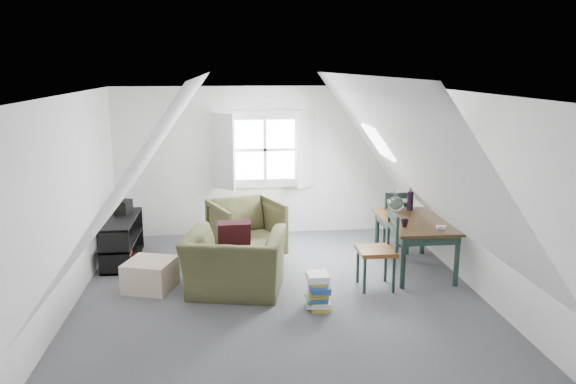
{
  "coord_description": "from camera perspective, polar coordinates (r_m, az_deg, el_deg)",
  "views": [
    {
      "loc": [
        -0.6,
        -6.58,
        2.83
      ],
      "look_at": [
        0.16,
        0.6,
        1.2
      ],
      "focal_mm": 35.0,
      "sensor_mm": 36.0,
      "label": 1
    }
  ],
  "objects": [
    {
      "name": "skylight",
      "position": [
        8.24,
        9.15,
        5.02
      ],
      "size": [
        0.35,
        0.75,
        0.47
      ],
      "primitive_type": "cube",
      "rotation": [
        0.0,
        0.95,
        0.0
      ],
      "color": "white",
      "rests_on": "slope_right"
    },
    {
      "name": "floor",
      "position": [
        7.19,
        -0.81,
        -10.44
      ],
      "size": [
        5.5,
        5.5,
        0.0
      ],
      "primitive_type": "plane",
      "color": "#505156",
      "rests_on": "ground"
    },
    {
      "name": "dining_chair_far",
      "position": [
        8.77,
        10.72,
        -2.8
      ],
      "size": [
        0.46,
        0.46,
        0.99
      ],
      "rotation": [
        0.0,
        0.0,
        3.02
      ],
      "color": "brown",
      "rests_on": "floor"
    },
    {
      "name": "wall_right",
      "position": [
        7.44,
        18.71,
        -0.2
      ],
      "size": [
        0.0,
        5.5,
        5.5
      ],
      "primitive_type": "plane",
      "rotation": [
        1.57,
        0.0,
        -1.57
      ],
      "color": "white",
      "rests_on": "ground"
    },
    {
      "name": "dormer_window",
      "position": [
        9.37,
        -2.34,
        4.28
      ],
      "size": [
        1.71,
        0.35,
        1.3
      ],
      "color": "white",
      "rests_on": "wall_back"
    },
    {
      "name": "electronics_box",
      "position": [
        8.77,
        -16.4,
        -1.53
      ],
      "size": [
        0.26,
        0.31,
        0.22
      ],
      "primitive_type": "cube",
      "rotation": [
        0.0,
        0.0,
        -0.24
      ],
      "color": "black",
      "rests_on": "media_shelf"
    },
    {
      "name": "paper_box",
      "position": [
        7.67,
        15.29,
        -3.48
      ],
      "size": [
        0.13,
        0.1,
        0.04
      ],
      "primitive_type": "cube",
      "rotation": [
        0.0,
        0.0,
        -0.19
      ],
      "color": "white",
      "rests_on": "dining_table"
    },
    {
      "name": "ceiling",
      "position": [
        6.61,
        -0.88,
        9.89
      ],
      "size": [
        5.5,
        5.5,
        0.0
      ],
      "primitive_type": "plane",
      "rotation": [
        3.14,
        0.0,
        0.0
      ],
      "color": "white",
      "rests_on": "wall_back"
    },
    {
      "name": "slope_left",
      "position": [
        6.73,
        -14.14,
        3.34
      ],
      "size": [
        3.19,
        5.5,
        4.48
      ],
      "primitive_type": "plane",
      "rotation": [
        0.0,
        2.19,
        0.0
      ],
      "color": "white",
      "rests_on": "wall_left"
    },
    {
      "name": "slope_right",
      "position": [
        7.0,
        11.91,
        3.81
      ],
      "size": [
        3.19,
        5.5,
        4.48
      ],
      "primitive_type": "plane",
      "rotation": [
        0.0,
        -2.19,
        0.0
      ],
      "color": "white",
      "rests_on": "wall_right"
    },
    {
      "name": "throw_pillow",
      "position": [
        7.22,
        -5.49,
        -4.46
      ],
      "size": [
        0.43,
        0.26,
        0.43
      ],
      "primitive_type": "cube",
      "rotation": [
        0.31,
        0.0,
        0.04
      ],
      "color": "#3A0F18",
      "rests_on": "armchair_near"
    },
    {
      "name": "ottoman",
      "position": [
        7.53,
        -13.82,
        -8.16
      ],
      "size": [
        0.72,
        0.72,
        0.38
      ],
      "primitive_type": "cube",
      "rotation": [
        0.0,
        0.0,
        -0.31
      ],
      "color": "#C8AB96",
      "rests_on": "floor"
    },
    {
      "name": "dining_chair_near",
      "position": [
        7.34,
        9.25,
        -5.77
      ],
      "size": [
        0.47,
        0.47,
        1.0
      ],
      "rotation": [
        0.0,
        0.0,
        -1.93
      ],
      "color": "brown",
      "rests_on": "floor"
    },
    {
      "name": "wall_back",
      "position": [
        9.48,
        -2.36,
        3.15
      ],
      "size": [
        5.0,
        0.0,
        5.0
      ],
      "primitive_type": "plane",
      "rotation": [
        1.57,
        0.0,
        0.0
      ],
      "color": "white",
      "rests_on": "ground"
    },
    {
      "name": "demijohn",
      "position": [
        8.35,
        10.89,
        -1.14
      ],
      "size": [
        0.23,
        0.23,
        0.32
      ],
      "rotation": [
        0.0,
        0.0,
        -0.38
      ],
      "color": "silver",
      "rests_on": "dining_table"
    },
    {
      "name": "cup",
      "position": [
        7.66,
        11.74,
        -3.46
      ],
      "size": [
        0.11,
        0.11,
        0.1
      ],
      "primitive_type": "imported",
      "rotation": [
        0.0,
        0.0,
        -0.05
      ],
      "color": "black",
      "rests_on": "dining_table"
    },
    {
      "name": "media_shelf",
      "position": [
        8.62,
        -16.55,
        -4.91
      ],
      "size": [
        0.42,
        1.27,
        0.65
      ],
      "rotation": [
        0.0,
        0.0,
        -0.08
      ],
      "color": "black",
      "rests_on": "floor"
    },
    {
      "name": "armchair_far",
      "position": [
        8.55,
        -4.2,
        -6.62
      ],
      "size": [
        1.24,
        1.25,
        0.88
      ],
      "primitive_type": "imported",
      "rotation": [
        0.0,
        0.0,
        0.38
      ],
      "color": "#444326",
      "rests_on": "floor"
    },
    {
      "name": "magazine_stack",
      "position": [
        6.77,
        3.11,
        -10.01
      ],
      "size": [
        0.32,
        0.38,
        0.43
      ],
      "rotation": [
        0.0,
        0.0,
        0.01
      ],
      "color": "#B29933",
      "rests_on": "floor"
    },
    {
      "name": "wall_front",
      "position": [
        4.18,
        2.64,
        -9.45
      ],
      "size": [
        5.0,
        0.0,
        5.0
      ],
      "primitive_type": "plane",
      "rotation": [
        -1.57,
        0.0,
        0.0
      ],
      "color": "white",
      "rests_on": "ground"
    },
    {
      "name": "vase_twigs",
      "position": [
        8.51,
        12.31,
        -0.78
      ],
      "size": [
        0.09,
        0.1,
        0.7
      ],
      "rotation": [
        0.0,
        0.0,
        0.24
      ],
      "color": "black",
      "rests_on": "dining_table"
    },
    {
      "name": "wall_left",
      "position": [
        7.03,
        -21.59,
        -1.16
      ],
      "size": [
        0.0,
        5.5,
        5.5
      ],
      "primitive_type": "plane",
      "rotation": [
        1.57,
        0.0,
        1.57
      ],
      "color": "white",
      "rests_on": "ground"
    },
    {
      "name": "dining_table",
      "position": [
        8.04,
        12.77,
        -3.46
      ],
      "size": [
        0.87,
        1.45,
        0.73
      ],
      "rotation": [
        0.0,
        0.0,
        0.04
      ],
      "color": "#331F0D",
      "rests_on": "floor"
    },
    {
      "name": "armchair_near",
      "position": [
        7.31,
        -5.36,
        -10.07
      ],
      "size": [
        1.39,
        1.28,
        0.78
      ],
      "primitive_type": "imported",
      "rotation": [
        0.0,
        0.0,
        2.93
      ],
      "color": "#444326",
      "rests_on": "floor"
    }
  ]
}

